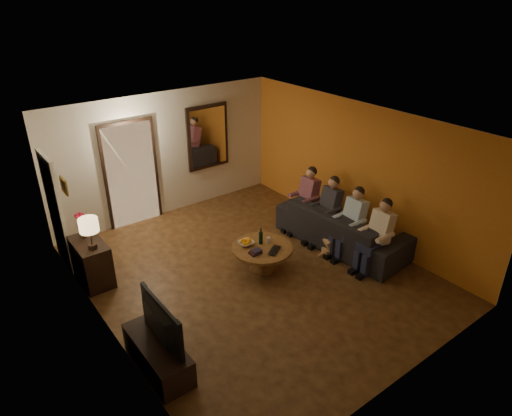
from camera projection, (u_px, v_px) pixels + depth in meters
floor at (253, 273)px, 7.89m from camera, size 5.00×6.00×0.01m
ceiling at (252, 127)px, 6.73m from camera, size 5.00×6.00×0.01m
back_wall at (166, 155)px, 9.45m from camera, size 5.00×0.02×2.60m
front_wall at (410, 299)px, 5.17m from camera, size 5.00×0.02×2.60m
left_wall at (99, 257)px, 5.96m from camera, size 0.02×6.00×2.60m
right_wall at (358, 171)px, 8.66m from camera, size 0.02×6.00×2.60m
orange_accent at (357, 171)px, 8.65m from camera, size 0.01×6.00×2.60m
kitchen_doorway at (131, 175)px, 9.11m from camera, size 1.00×0.06×2.10m
door_trim at (132, 175)px, 9.11m from camera, size 1.12×0.04×2.22m
fridge_glimpse at (144, 179)px, 9.32m from camera, size 0.45×0.03×1.70m
mirror_frame at (208, 137)px, 9.87m from camera, size 1.00×0.05×1.40m
mirror_glass at (208, 137)px, 9.85m from camera, size 0.86×0.02×1.26m
white_door at (56, 211)px, 7.75m from camera, size 0.06×0.85×2.04m
framed_art at (64, 186)px, 6.66m from camera, size 0.03×0.28×0.24m
art_canvas at (65, 186)px, 6.66m from camera, size 0.01×0.22×0.18m
dresser at (92, 262)px, 7.53m from camera, size 0.45×0.84×0.74m
table_lamp at (90, 234)px, 7.09m from camera, size 0.30×0.30×0.54m
flower_vase at (81, 225)px, 7.42m from camera, size 0.14×0.14×0.44m
tv_stand at (158, 354)px, 5.90m from camera, size 0.45×1.21×0.40m
tv at (154, 324)px, 5.68m from camera, size 1.04×0.14×0.60m
sofa at (342, 227)px, 8.59m from camera, size 2.64×1.20×0.75m
person_a at (378, 237)px, 7.80m from camera, size 0.60×0.40×1.20m
person_b at (351, 224)px, 8.22m from camera, size 0.60×0.40×1.20m
person_c at (328, 212)px, 8.65m from camera, size 0.60×0.40×1.20m
person_d at (306, 201)px, 9.08m from camera, size 0.60×0.40×1.20m
dog at (337, 240)px, 8.33m from camera, size 0.61×0.39×0.56m
coffee_table at (262, 258)px, 7.91m from camera, size 1.22×1.22×0.45m
bowl at (246, 243)px, 7.85m from camera, size 0.26×0.26×0.06m
oranges at (246, 240)px, 7.82m from camera, size 0.20×0.20×0.08m
wine_bottle at (261, 236)px, 7.84m from camera, size 0.07×0.07×0.31m
wine_glass at (269, 240)px, 7.92m from camera, size 0.06×0.06×0.10m
book_stack at (255, 252)px, 7.60m from camera, size 0.20×0.15×0.07m
laptop at (277, 251)px, 7.66m from camera, size 0.39×0.35×0.03m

